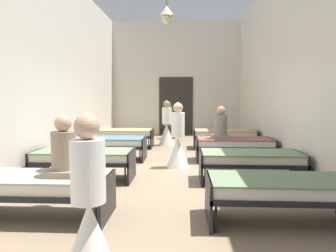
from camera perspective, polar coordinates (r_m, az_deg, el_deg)
ground_plane at (r=7.00m, az=0.09°, el=-8.27°), size 5.88×13.12×0.10m
room_shell at (r=8.04m, az=0.52°, el=10.73°), size 5.68×12.72×4.70m
bed_left_row_0 at (r=4.55m, az=-22.65°, el=-9.95°), size 1.90×0.84×0.57m
bed_right_row_0 at (r=4.30m, az=20.12°, el=-10.74°), size 1.90×0.84×0.57m
bed_left_row_1 at (r=6.27m, az=-15.12°, el=-5.53°), size 1.90×0.84×0.57m
bed_right_row_1 at (r=6.09m, az=14.83°, el=-5.84°), size 1.90×0.84×0.57m
bed_left_row_2 at (r=8.07m, az=-10.94°, el=-3.00°), size 1.90×0.84×0.57m
bed_right_row_2 at (r=7.93m, az=12.02°, el=-3.17°), size 1.90×0.84×0.57m
bed_left_row_3 at (r=9.91m, az=-8.31°, el=-1.40°), size 1.90×0.84×0.57m
bed_right_row_3 at (r=9.80m, az=10.28°, el=-1.50°), size 1.90×0.84×0.57m
nurse_near_aisle at (r=7.10m, az=1.82°, el=-3.33°), size 0.52×0.52×1.49m
nurse_mid_aisle at (r=10.27m, az=-0.26°, el=-0.59°), size 0.52×0.52×1.49m
nurse_far_aisle at (r=2.92m, az=-14.21°, el=-16.52°), size 0.52×0.52×1.49m
patient_seated_primary at (r=4.34m, az=-18.51°, el=-4.72°), size 0.44×0.44×0.80m
patient_seated_secondary at (r=7.78m, az=9.60°, el=-0.11°), size 0.44×0.44×0.80m
potted_plant at (r=11.81m, az=0.38°, el=1.71°), size 0.51×0.51×1.43m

